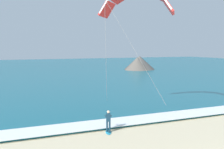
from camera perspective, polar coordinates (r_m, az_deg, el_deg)
sea at (r=81.18m, az=-13.95°, el=1.06°), size 200.00×120.00×0.20m
surf_foam at (r=25.49m, az=8.91°, el=-8.60°), size 200.00×2.58×0.04m
surfboard at (r=21.74m, az=-0.74°, el=-11.60°), size 0.90×1.47×0.09m
kitesurfer at (r=21.51m, az=-0.75°, el=-9.26°), size 0.64×0.63×1.69m
kite_primary at (r=26.62m, az=5.01°, el=14.95°), size 7.28×6.53×10.64m
headland_right at (r=76.34m, az=5.32°, el=2.21°), size 9.18×8.98×3.91m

